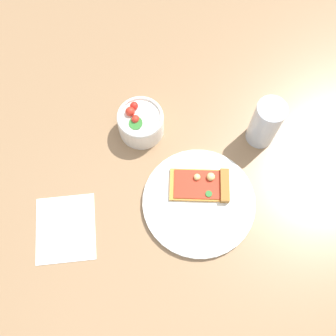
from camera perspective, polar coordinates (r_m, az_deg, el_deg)
name	(u,v)px	position (r m, az deg, el deg)	size (l,w,h in m)	color
ground_plane	(194,191)	(0.92, 3.73, -3.39)	(2.40, 2.40, 0.00)	#93704C
plate	(199,202)	(0.91, 4.48, -4.96)	(0.26, 0.26, 0.01)	silver
pizza_slice_main	(205,185)	(0.91, 5.32, -2.39)	(0.09, 0.14, 0.03)	gold
salad_bowl	(141,123)	(0.95, -3.99, 6.58)	(0.11, 0.11, 0.08)	white
soda_glass	(265,125)	(0.95, 13.85, 6.13)	(0.07, 0.07, 0.14)	silver
paper_napkin	(66,228)	(0.92, -14.61, -8.45)	(0.15, 0.13, 0.00)	white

